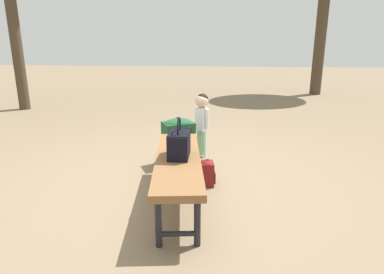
{
  "coord_description": "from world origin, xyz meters",
  "views": [
    {
      "loc": [
        -3.11,
        -0.51,
        1.43
      ],
      "look_at": [
        0.34,
        -0.1,
        0.45
      ],
      "focal_mm": 30.68,
      "sensor_mm": 36.0,
      "label": 1
    }
  ],
  "objects_px": {
    "handbag": "(179,143)",
    "backpack_large": "(178,140)",
    "park_bench": "(178,163)",
    "backpack_small": "(208,172)",
    "child_standing": "(202,115)"
  },
  "relations": [
    {
      "from": "handbag",
      "to": "backpack_small",
      "type": "bearing_deg",
      "value": -28.84
    },
    {
      "from": "park_bench",
      "to": "child_standing",
      "type": "xyz_separation_m",
      "value": [
        1.35,
        -0.09,
        0.16
      ]
    },
    {
      "from": "handbag",
      "to": "backpack_small",
      "type": "relative_size",
      "value": 1.27
    },
    {
      "from": "park_bench",
      "to": "backpack_small",
      "type": "xyz_separation_m",
      "value": [
        0.43,
        -0.24,
        -0.25
      ]
    },
    {
      "from": "park_bench",
      "to": "handbag",
      "type": "distance_m",
      "value": 0.18
    },
    {
      "from": "backpack_large",
      "to": "backpack_small",
      "type": "distance_m",
      "value": 0.75
    },
    {
      "from": "handbag",
      "to": "backpack_large",
      "type": "xyz_separation_m",
      "value": [
        1.03,
        0.18,
        -0.27
      ]
    },
    {
      "from": "handbag",
      "to": "backpack_large",
      "type": "distance_m",
      "value": 1.08
    },
    {
      "from": "child_standing",
      "to": "park_bench",
      "type": "bearing_deg",
      "value": 176.04
    },
    {
      "from": "child_standing",
      "to": "backpack_large",
      "type": "xyz_separation_m",
      "value": [
        -0.32,
        0.26,
        -0.25
      ]
    },
    {
      "from": "park_bench",
      "to": "backpack_large",
      "type": "relative_size",
      "value": 2.71
    },
    {
      "from": "park_bench",
      "to": "backpack_large",
      "type": "xyz_separation_m",
      "value": [
        1.04,
        0.17,
        -0.09
      ]
    },
    {
      "from": "backpack_large",
      "to": "backpack_small",
      "type": "height_order",
      "value": "backpack_large"
    },
    {
      "from": "child_standing",
      "to": "backpack_large",
      "type": "relative_size",
      "value": 1.37
    },
    {
      "from": "park_bench",
      "to": "backpack_small",
      "type": "relative_size",
      "value": 5.67
    }
  ]
}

